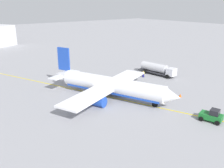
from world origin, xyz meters
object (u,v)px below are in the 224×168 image
Objects in this scene: safety_cone_nose at (180,95)px; refueling_worker at (143,74)px; pushback_tug at (212,116)px; airplane at (110,86)px; fuel_tanker at (157,69)px.

refueling_worker is at bearing 164.22° from safety_cone_nose.
airplane is at bearing -161.25° from pushback_tug.
safety_cone_nose is at bearing -15.78° from refueling_worker.
airplane is at bearing -75.50° from fuel_tanker.
airplane is 20.49m from pushback_tug.
safety_cone_nose is at bearing 153.08° from pushback_tug.
pushback_tug is at bearing 18.75° from airplane.
refueling_worker is at bearing -99.29° from fuel_tanker.
fuel_tanker is 17.05m from safety_cone_nose.
airplane reaches higher than pushback_tug.
fuel_tanker is 6.64× the size of refueling_worker.
airplane reaches higher than safety_cone_nose.
safety_cone_nose is (9.13, 11.75, -2.21)m from airplane.
fuel_tanker is at bearing 80.71° from refueling_worker.
fuel_tanker is (-5.34, 20.66, -0.81)m from airplane.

